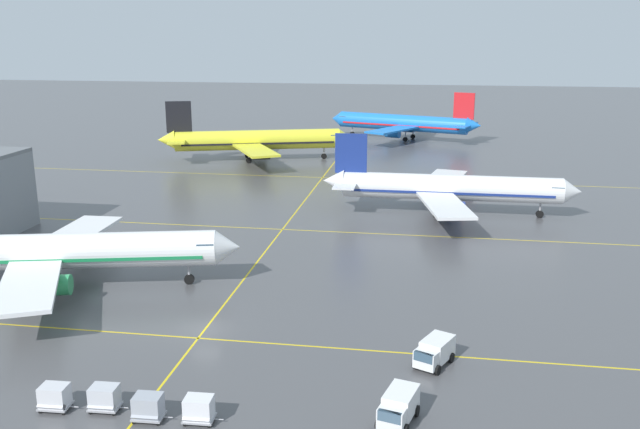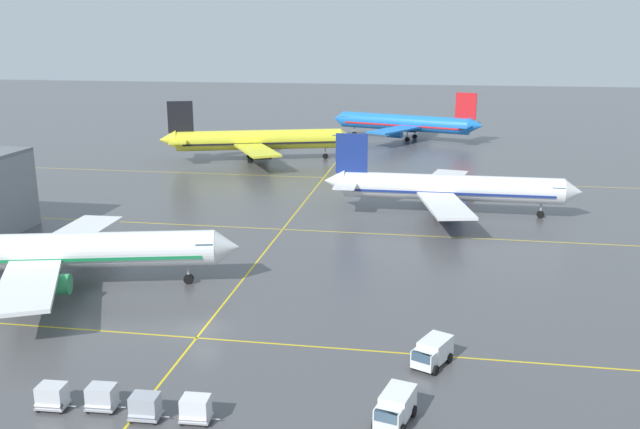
% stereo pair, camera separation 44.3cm
% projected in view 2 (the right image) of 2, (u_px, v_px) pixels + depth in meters
% --- Properties ---
extents(ground_plane, '(600.00, 600.00, 0.00)m').
position_uv_depth(ground_plane, '(204.00, 329.00, 62.29)').
color(ground_plane, '#4C4C4F').
extents(airliner_front_gate, '(36.56, 31.09, 11.47)m').
position_uv_depth(airliner_front_gate, '(59.00, 251.00, 71.44)').
color(airliner_front_gate, white).
rests_on(airliner_front_gate, ground).
extents(airliner_second_row, '(36.94, 32.01, 11.53)m').
position_uv_depth(airliner_second_row, '(448.00, 188.00, 100.25)').
color(airliner_second_row, white).
rests_on(airliner_second_row, ground).
extents(airliner_third_row, '(39.20, 33.48, 12.45)m').
position_uv_depth(airliner_third_row, '(257.00, 140.00, 142.20)').
color(airliner_third_row, yellow).
rests_on(airliner_third_row, ground).
extents(airliner_far_left_stand, '(38.00, 32.48, 12.10)m').
position_uv_depth(airliner_far_left_stand, '(406.00, 123.00, 169.57)').
color(airliner_far_left_stand, blue).
rests_on(airliner_far_left_stand, ground).
extents(taxiway_markings, '(163.44, 114.66, 0.01)m').
position_uv_depth(taxiway_markings, '(283.00, 229.00, 93.50)').
color(taxiway_markings, yellow).
rests_on(taxiway_markings, ground).
extents(service_truck_red_van, '(2.97, 4.44, 2.10)m').
position_uv_depth(service_truck_red_van, '(395.00, 407.00, 47.07)').
color(service_truck_red_van, white).
rests_on(service_truck_red_van, ground).
extents(service_truck_catering, '(3.46, 4.50, 2.10)m').
position_uv_depth(service_truck_catering, '(432.00, 352.00, 55.15)').
color(service_truck_catering, white).
rests_on(service_truck_catering, ground).
extents(baggage_cart_row_leftmost, '(2.78, 1.76, 1.86)m').
position_uv_depth(baggage_cart_row_leftmost, '(52.00, 396.00, 48.77)').
color(baggage_cart_row_leftmost, '#99999E').
rests_on(baggage_cart_row_leftmost, ground).
extents(baggage_cart_row_second, '(2.78, 1.76, 1.86)m').
position_uv_depth(baggage_cart_row_second, '(102.00, 397.00, 48.63)').
color(baggage_cart_row_second, '#99999E').
rests_on(baggage_cart_row_second, ground).
extents(baggage_cart_row_middle, '(2.78, 1.76, 1.86)m').
position_uv_depth(baggage_cart_row_middle, '(145.00, 407.00, 47.42)').
color(baggage_cart_row_middle, '#99999E').
rests_on(baggage_cart_row_middle, ground).
extents(baggage_cart_row_fourth, '(2.78, 1.76, 1.86)m').
position_uv_depth(baggage_cart_row_fourth, '(196.00, 409.00, 47.13)').
color(baggage_cart_row_fourth, '#99999E').
rests_on(baggage_cart_row_fourth, ground).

